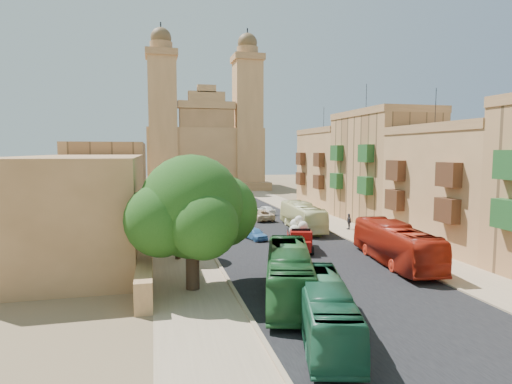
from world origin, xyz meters
name	(u,v)px	position (x,y,z in m)	size (l,w,h in m)	color
ground	(357,298)	(0.00, 0.00, 0.00)	(260.00, 260.00, 0.00)	brown
road_surface	(249,220)	(0.00, 30.00, 0.01)	(14.00, 140.00, 0.01)	black
sidewalk_east	(318,217)	(9.50, 30.00, 0.01)	(5.00, 140.00, 0.01)	tan
sidewalk_west	(174,223)	(-9.50, 30.00, 0.01)	(5.00, 140.00, 0.01)	tan
kerb_east	(300,218)	(7.00, 30.00, 0.06)	(0.25, 140.00, 0.12)	tan
kerb_west	(194,222)	(-7.00, 30.00, 0.06)	(0.25, 140.00, 0.12)	tan
townhouse_b	(461,185)	(15.95, 11.00, 5.66)	(9.00, 14.00, 14.90)	#AD7D4E
townhouse_c	(382,167)	(15.95, 25.00, 6.91)	(9.00, 14.00, 17.40)	tan
townhouse_d	(336,168)	(15.95, 39.00, 6.16)	(9.00, 14.00, 15.90)	#AD7D4E
west_wall	(147,232)	(-12.50, 20.00, 0.90)	(1.00, 40.00, 1.80)	#AD7D4E
west_building_low	(84,202)	(-18.00, 18.00, 4.20)	(10.00, 28.00, 8.40)	#9A6D43
west_building_mid	(111,177)	(-18.00, 44.00, 5.00)	(10.00, 22.00, 10.00)	tan
church	(204,148)	(0.00, 78.61, 9.52)	(28.00, 22.50, 36.30)	#AD7D4E
ficus_tree	(193,210)	(-9.42, 4.01, 5.11)	(8.65, 7.96, 8.65)	#3A281D
street_tree_a	(177,214)	(-10.00, 12.00, 3.76)	(3.65, 3.65, 5.60)	#3A281D
street_tree_b	(171,200)	(-10.00, 24.00, 3.55)	(3.45, 3.45, 5.30)	#3A281D
street_tree_c	(167,189)	(-10.00, 36.00, 3.65)	(3.54, 3.54, 5.44)	#3A281D
street_tree_d	(165,187)	(-10.00, 48.00, 2.94)	(2.87, 2.87, 4.41)	#3A281D
red_truck	(300,236)	(0.78, 12.65, 1.32)	(3.09, 5.41, 3.00)	maroon
olive_pickup	(311,224)	(4.69, 20.00, 0.93)	(3.39, 5.00, 1.90)	#33481B
bus_green_south	(325,309)	(-4.00, -4.51, 1.31)	(2.20, 9.38, 2.61)	#1E5B3D
bus_green_north	(289,273)	(-4.00, 1.00, 1.51)	(2.53, 10.82, 3.01)	#1F5828
bus_red_east	(395,244)	(6.50, 6.43, 1.58)	(2.66, 11.35, 3.16)	#A1200F
bus_cream_east	(302,216)	(4.44, 22.15, 1.49)	(2.50, 10.68, 2.97)	beige
car_blue_a	(255,234)	(-2.02, 18.07, 0.59)	(1.40, 3.49, 1.19)	#4686C4
car_white_a	(241,222)	(-1.91, 25.56, 0.58)	(1.22, 3.51, 1.16)	silver
car_cream	(261,215)	(1.59, 29.60, 0.70)	(2.31, 5.02, 1.40)	beige
car_dkblue	(202,208)	(-5.00, 38.88, 0.62)	(1.74, 4.28, 1.24)	#141449
car_white_b	(265,210)	(3.27, 34.42, 0.62)	(1.46, 3.62, 1.23)	white
car_blue_b	(213,194)	(-0.78, 58.14, 0.61)	(1.30, 3.72, 1.23)	teal
pedestrian_a	(384,243)	(7.50, 9.88, 0.90)	(0.66, 0.43, 1.80)	#26232A
pedestrian_c	(349,221)	(9.58, 20.95, 0.91)	(1.06, 0.44, 1.81)	#393741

